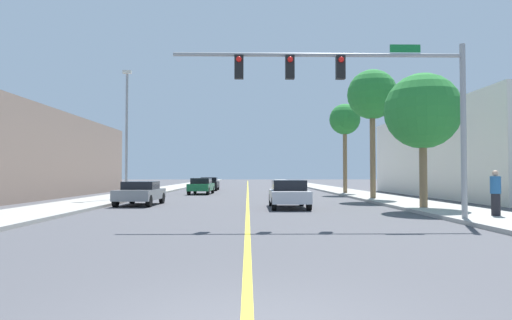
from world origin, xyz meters
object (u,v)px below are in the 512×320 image
object	(u,v)px
street_lamp	(127,128)
palm_near	(423,112)
traffic_signal_mast	(364,86)
car_gray	(140,193)
car_green	(201,186)
car_silver	(289,193)
pedestrian	(496,193)
car_black	(210,184)
palm_far	(345,121)
palm_mid	(372,96)

from	to	relation	value
street_lamp	palm_near	xyz separation A→B (m)	(16.15, -7.96, -0.03)
traffic_signal_mast	car_gray	xyz separation A→B (m)	(-10.09, 9.08, -4.17)
car_green	car_silver	xyz separation A→B (m)	(6.04, -15.74, 0.03)
street_lamp	pedestrian	size ratio (longest dim) A/B	4.84
pedestrian	car_black	bearing A→B (deg)	-64.29
palm_near	car_silver	size ratio (longest dim) A/B	1.47
street_lamp	car_gray	xyz separation A→B (m)	(1.90, -4.16, -4.03)
palm_far	palm_near	bearing A→B (deg)	-89.37
street_lamp	palm_mid	xyz separation A→B (m)	(16.03, 0.22, 2.16)
palm_mid	car_green	xyz separation A→B (m)	(-12.17, 9.18, -6.16)
car_green	car_gray	bearing A→B (deg)	-95.49
traffic_signal_mast	car_green	xyz separation A→B (m)	(-8.13, 22.63, -4.14)
traffic_signal_mast	palm_near	size ratio (longest dim) A/B	1.64
palm_mid	car_gray	world-z (taller)	palm_mid
palm_near	car_gray	distance (m)	15.29
car_green	pedestrian	xyz separation A→B (m)	(13.32, -21.72, 0.29)
palm_mid	car_black	bearing A→B (deg)	124.15
car_green	palm_mid	bearing A→B (deg)	-34.27
palm_near	pedestrian	size ratio (longest dim) A/B	3.72
palm_far	car_silver	size ratio (longest dim) A/B	1.72
palm_near	street_lamp	bearing A→B (deg)	153.77
palm_mid	palm_far	bearing A→B (deg)	90.39
traffic_signal_mast	palm_far	bearing A→B (deg)	79.56
palm_mid	car_gray	size ratio (longest dim) A/B	2.04
palm_mid	palm_far	size ratio (longest dim) A/B	1.13
palm_near	car_black	xyz separation A→B (m)	(-12.34, 26.18, -3.97)
car_green	traffic_signal_mast	bearing A→B (deg)	-67.49
traffic_signal_mast	car_green	bearing A→B (deg)	109.76
car_silver	pedestrian	size ratio (longest dim) A/B	2.52
traffic_signal_mast	street_lamp	size ratio (longest dim) A/B	1.26
palm_near	pedestrian	xyz separation A→B (m)	(1.02, -4.37, -3.69)
car_black	car_gray	world-z (taller)	car_black
palm_mid	car_silver	xyz separation A→B (m)	(-6.13, -6.56, -6.13)
street_lamp	car_green	world-z (taller)	street_lamp
car_silver	palm_far	bearing A→B (deg)	68.11
palm_mid	car_black	size ratio (longest dim) A/B	1.96
traffic_signal_mast	palm_far	xyz separation A→B (m)	(3.98, 21.63, 1.34)
traffic_signal_mast	palm_near	bearing A→B (deg)	51.76
car_black	palm_mid	bearing A→B (deg)	-56.01
car_green	car_silver	bearing A→B (deg)	-66.25
traffic_signal_mast	palm_far	world-z (taller)	palm_far
traffic_signal_mast	palm_near	distance (m)	6.73
traffic_signal_mast	car_silver	xyz separation A→B (m)	(-2.09, 6.90, -4.12)
car_green	car_gray	xyz separation A→B (m)	(-1.96, -13.55, -0.03)
street_lamp	pedestrian	bearing A→B (deg)	-35.67
palm_mid	traffic_signal_mast	bearing A→B (deg)	-106.71
palm_mid	car_silver	distance (m)	10.87
traffic_signal_mast	palm_mid	xyz separation A→B (m)	(4.04, 13.46, 2.02)
traffic_signal_mast	street_lamp	xyz separation A→B (m)	(-11.99, 13.24, -0.14)
pedestrian	street_lamp	bearing A→B (deg)	-33.58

